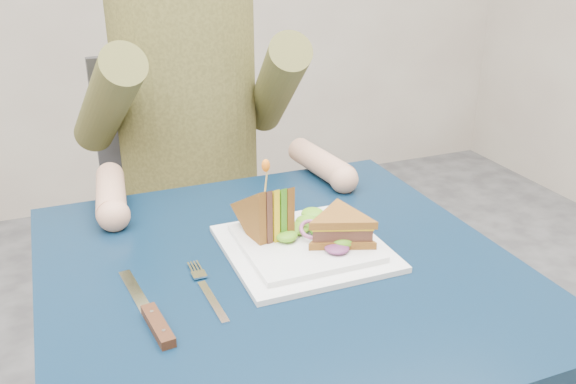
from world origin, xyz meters
name	(u,v)px	position (x,y,z in m)	size (l,w,h in m)	color
table	(280,305)	(0.00, 0.00, 0.65)	(0.75, 0.75, 0.73)	black
chair	(186,201)	(0.00, 0.72, 0.54)	(0.42, 0.40, 0.93)	#47474C
diner	(187,75)	(0.00, 0.61, 0.91)	(0.54, 0.59, 0.74)	brown
plate	(304,246)	(0.06, 0.03, 0.74)	(0.26, 0.26, 0.02)	white
sandwich_flat	(341,228)	(0.11, 0.00, 0.78)	(0.17, 0.17, 0.05)	brown
sandwich_upright	(267,216)	(0.00, 0.07, 0.78)	(0.09, 0.14, 0.14)	brown
fork	(208,292)	(-0.13, -0.04, 0.73)	(0.02, 0.18, 0.01)	silver
knife	(153,319)	(-0.22, -0.08, 0.74)	(0.05, 0.22, 0.02)	silver
toothpick	(266,181)	(0.00, 0.07, 0.85)	(0.00, 0.00, 0.06)	tan
toothpick_frill	(266,166)	(0.00, 0.07, 0.88)	(0.01, 0.01, 0.02)	orange
lettuce_spill	(305,232)	(0.06, 0.04, 0.76)	(0.15, 0.13, 0.02)	#337A14
onion_ring	(312,229)	(0.07, 0.03, 0.77)	(0.04, 0.04, 0.01)	#9E4C7A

